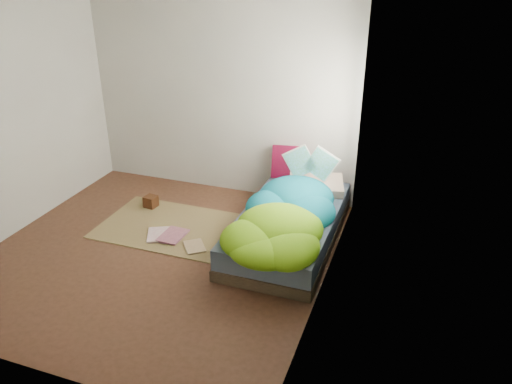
% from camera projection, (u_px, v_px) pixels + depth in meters
% --- Properties ---
extents(ground, '(3.50, 3.50, 0.00)m').
position_uv_depth(ground, '(158.00, 253.00, 5.27)').
color(ground, '#422819').
rests_on(ground, ground).
extents(room_walls, '(3.54, 3.54, 2.62)m').
position_uv_depth(room_walls, '(145.00, 103.00, 4.57)').
color(room_walls, '#B5B3AC').
rests_on(room_walls, ground).
extents(bed, '(1.00, 2.00, 0.34)m').
position_uv_depth(bed, '(289.00, 227.00, 5.44)').
color(bed, '#32271B').
rests_on(bed, ground).
extents(duvet, '(0.96, 1.84, 0.34)m').
position_uv_depth(duvet, '(284.00, 208.00, 5.11)').
color(duvet, '#086F83').
rests_on(duvet, bed).
extents(rug, '(1.60, 1.10, 0.01)m').
position_uv_depth(rug, '(171.00, 226.00, 5.78)').
color(rug, brown).
rests_on(rug, ground).
extents(pillow_floral, '(0.69, 0.53, 0.14)m').
position_uv_depth(pillow_floral, '(316.00, 186.00, 5.82)').
color(pillow_floral, silver).
rests_on(pillow_floral, bed).
extents(pillow_magenta, '(0.42, 0.19, 0.40)m').
position_uv_depth(pillow_magenta, '(289.00, 162.00, 6.14)').
color(pillow_magenta, '#540525').
rests_on(pillow_magenta, bed).
extents(open_book, '(0.51, 0.15, 0.31)m').
position_uv_depth(open_book, '(311.00, 155.00, 5.56)').
color(open_book, '#2A812A').
rests_on(open_book, duvet).
extents(wooden_box, '(0.16, 0.16, 0.14)m').
position_uv_depth(wooden_box, '(151.00, 201.00, 6.19)').
color(wooden_box, '#391C0D').
rests_on(wooden_box, rug).
extents(floor_book_a, '(0.35, 0.39, 0.02)m').
position_uv_depth(floor_book_a, '(148.00, 235.00, 5.56)').
color(floor_book_a, silver).
rests_on(floor_book_a, rug).
extents(floor_book_b, '(0.27, 0.36, 0.03)m').
position_uv_depth(floor_book_b, '(163.00, 234.00, 5.59)').
color(floor_book_b, '#B16679').
rests_on(floor_book_b, rug).
extents(floor_book_c, '(0.33, 0.34, 0.02)m').
position_uv_depth(floor_book_c, '(185.00, 248.00, 5.32)').
color(floor_book_c, tan).
rests_on(floor_book_c, rug).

